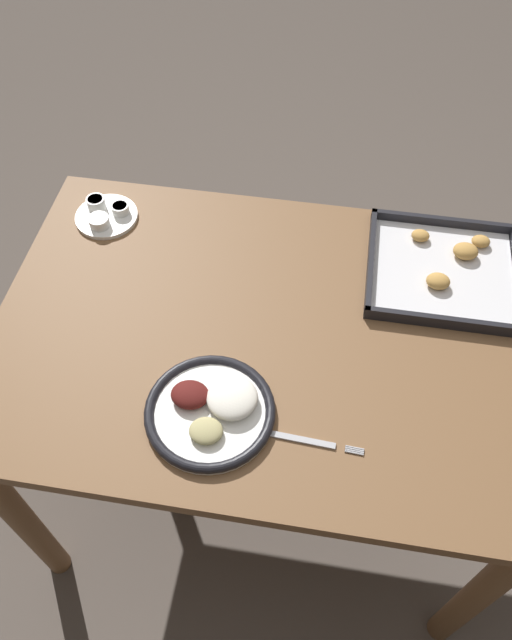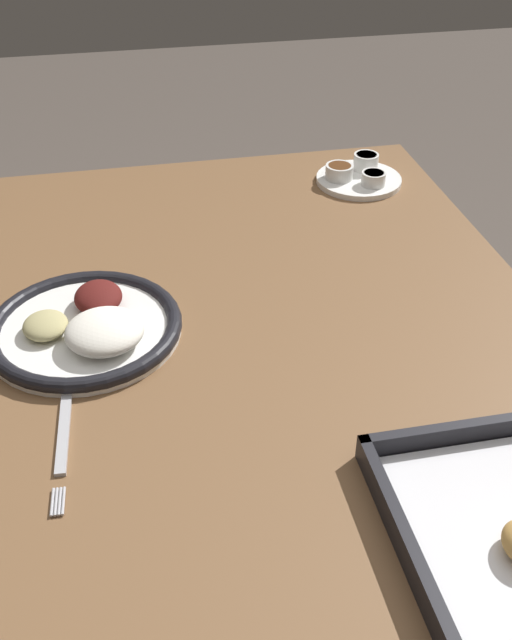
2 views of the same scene
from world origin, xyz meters
name	(u,v)px [view 1 (image 1 of 2)]	position (x,y,z in m)	size (l,w,h in m)	color
ground_plane	(263,475)	(0.00, 0.00, 0.00)	(8.00, 8.00, 0.00)	#564C44
dining_table	(266,361)	(0.00, 0.00, 0.65)	(1.16, 0.80, 0.77)	brown
dinner_plate	(212,410)	(-0.07, -0.21, 0.79)	(0.25, 0.25, 0.05)	white
fork	(301,440)	(0.10, -0.24, 0.78)	(0.21, 0.02, 0.00)	#B2B2B7
saucer_plate	(105,214)	(-0.44, 0.27, 0.79)	(0.15, 0.15, 0.04)	white
baking_tray	(445,269)	(0.37, 0.22, 0.78)	(0.34, 0.31, 0.04)	black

